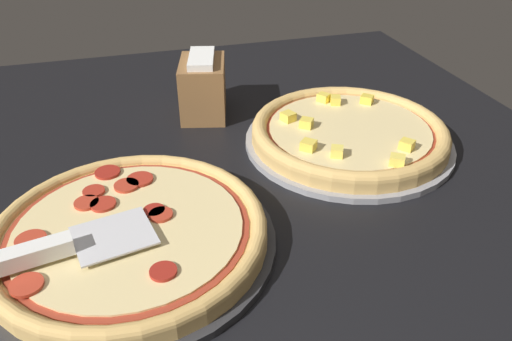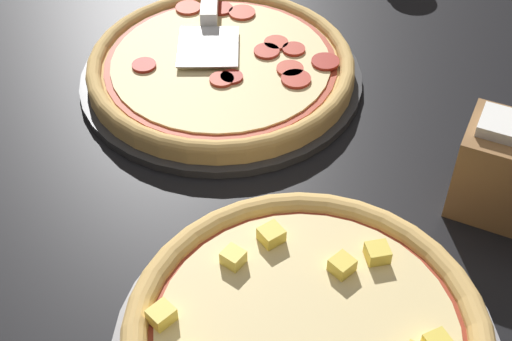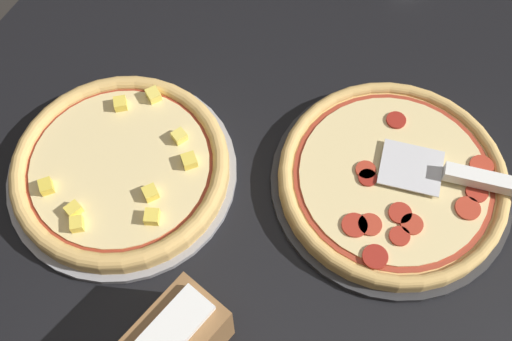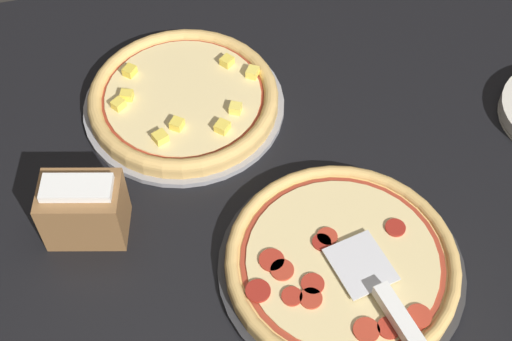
% 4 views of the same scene
% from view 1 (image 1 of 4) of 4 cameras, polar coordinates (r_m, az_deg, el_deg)
% --- Properties ---
extents(ground_plane, '(1.49, 1.23, 0.04)m').
position_cam_1_polar(ground_plane, '(0.65, -3.47, -9.09)').
color(ground_plane, black).
extents(pizza_pan_front, '(0.36, 0.36, 0.01)m').
position_cam_1_polar(pizza_pan_front, '(0.65, -14.02, -8.06)').
color(pizza_pan_front, '#2D2D30').
rests_on(pizza_pan_front, ground_plane).
extents(pizza_front, '(0.34, 0.34, 0.03)m').
position_cam_1_polar(pizza_front, '(0.64, -14.28, -6.75)').
color(pizza_front, '#DBAD60').
rests_on(pizza_front, pizza_pan_front).
extents(pizza_pan_back, '(0.35, 0.35, 0.01)m').
position_cam_1_polar(pizza_pan_back, '(0.86, 10.46, 3.25)').
color(pizza_pan_back, '#939399').
rests_on(pizza_pan_back, ground_plane).
extents(pizza_back, '(0.33, 0.33, 0.04)m').
position_cam_1_polar(pizza_back, '(0.85, 10.58, 4.41)').
color(pizza_back, '#DBAD60').
rests_on(pizza_back, pizza_pan_back).
extents(serving_spatula, '(0.09, 0.23, 0.02)m').
position_cam_1_polar(serving_spatula, '(0.60, -23.93, -8.77)').
color(serving_spatula, silver).
rests_on(serving_spatula, pizza_front).
extents(napkin_holder, '(0.13, 0.11, 0.11)m').
position_cam_1_polar(napkin_holder, '(0.93, -6.07, 9.49)').
color(napkin_holder, olive).
rests_on(napkin_holder, ground_plane).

